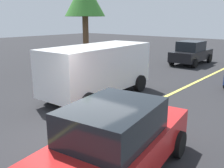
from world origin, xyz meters
TOP-DOWN VIEW (x-y plane):
  - ground_plane at (0.00, 0.00)m, footprint 80.00×80.00m
  - lane_marking_centre at (3.00, 0.00)m, footprint 28.00×0.16m
  - white_van at (3.39, 2.29)m, footprint 5.29×2.46m
  - car_red_far_lane at (-0.59, -1.92)m, footprint 4.45×2.43m
  - car_black_behind_van at (13.78, 2.53)m, footprint 4.30×1.97m

SIDE VIEW (x-z plane):
  - ground_plane at x=0.00m, z-range 0.00..0.00m
  - lane_marking_centre at x=3.00m, z-range 0.00..0.01m
  - car_red_far_lane at x=-0.59m, z-range 0.00..1.66m
  - car_black_behind_van at x=13.78m, z-range -0.01..1.70m
  - white_van at x=3.39m, z-range 0.17..2.37m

